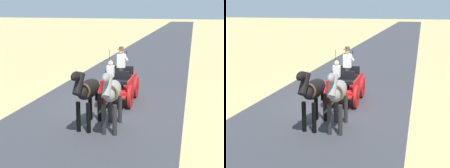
# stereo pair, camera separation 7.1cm
# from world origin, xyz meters

# --- Properties ---
(ground_plane) EXTENTS (200.00, 200.00, 0.00)m
(ground_plane) POSITION_xyz_m (0.00, 0.00, 0.00)
(ground_plane) COLOR tan
(road_surface) EXTENTS (6.63, 160.00, 0.01)m
(road_surface) POSITION_xyz_m (0.00, 0.00, 0.00)
(road_surface) COLOR #38383D
(road_surface) RESTS_ON ground
(horse_drawn_carriage) EXTENTS (1.48, 4.51, 2.50)m
(horse_drawn_carriage) POSITION_xyz_m (-0.42, -0.61, 0.82)
(horse_drawn_carriage) COLOR red
(horse_drawn_carriage) RESTS_ON ground
(horse_near_side) EXTENTS (0.70, 2.14, 2.21)m
(horse_near_side) POSITION_xyz_m (-0.94, 2.40, 1.32)
(horse_near_side) COLOR gray
(horse_near_side) RESTS_ON ground
(horse_off_side) EXTENTS (0.59, 2.13, 2.21)m
(horse_off_side) POSITION_xyz_m (-0.10, 2.43, 1.32)
(horse_off_side) COLOR black
(horse_off_side) RESTS_ON ground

